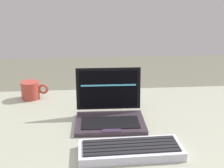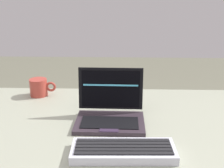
% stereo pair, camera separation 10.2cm
% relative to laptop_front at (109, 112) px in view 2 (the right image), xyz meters
% --- Properties ---
extents(desk, '(1.74, 0.78, 0.72)m').
position_rel_laptop_front_xyz_m(desk, '(0.00, -0.03, -0.10)').
color(desk, '#999D88').
rests_on(desk, ground).
extents(laptop_front, '(0.26, 0.20, 0.19)m').
position_rel_laptop_front_xyz_m(laptop_front, '(0.00, 0.00, 0.00)').
color(laptop_front, '#312730').
rests_on(laptop_front, desk).
extents(external_keyboard, '(0.32, 0.13, 0.03)m').
position_rel_laptop_front_xyz_m(external_keyboard, '(0.05, -0.23, -0.02)').
color(external_keyboard, silver).
rests_on(external_keyboard, desk).
extents(coffee_mug, '(0.12, 0.08, 0.08)m').
position_rel_laptop_front_xyz_m(coffee_mug, '(-0.34, 0.27, 0.00)').
color(coffee_mug, '#AD3B31').
rests_on(coffee_mug, desk).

